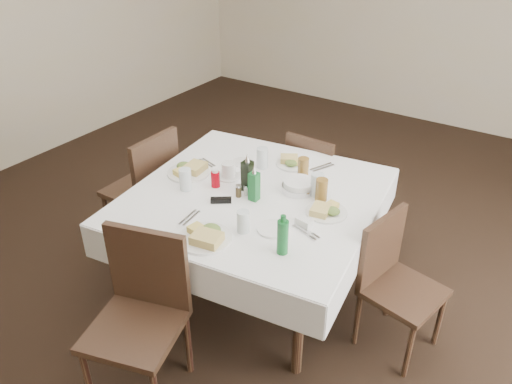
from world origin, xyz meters
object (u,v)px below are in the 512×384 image
at_px(chair_north, 314,177).
at_px(water_s, 243,222).
at_px(chair_south, 142,306).
at_px(water_w, 185,179).
at_px(ketchup_bottle, 215,178).
at_px(chair_east, 393,276).
at_px(oil_cruet_dark, 247,175).
at_px(dining_table, 254,203).
at_px(oil_cruet_green, 254,185).
at_px(water_e, 317,185).
at_px(green_bottle, 283,237).
at_px(water_n, 262,158).
at_px(coffee_mug, 229,171).
at_px(bread_basket, 299,186).
at_px(chair_west, 148,184).

height_order(chair_north, water_s, water_s).
relative_size(chair_north, chair_south, 0.89).
relative_size(water_w, ketchup_bottle, 1.15).
relative_size(chair_east, oil_cruet_dark, 3.31).
xyz_separation_m(dining_table, oil_cruet_green, (0.04, -0.06, 0.17)).
xyz_separation_m(water_e, green_bottle, (0.12, -0.62, 0.03)).
height_order(oil_cruet_green, green_bottle, oil_cruet_green).
bearing_deg(chair_north, chair_south, -91.47).
bearing_deg(water_n, chair_east, -13.60).
distance_m(water_w, ketchup_bottle, 0.19).
relative_size(dining_table, water_s, 12.90).
distance_m(chair_east, water_e, 0.70).
bearing_deg(green_bottle, chair_east, 46.00).
relative_size(water_n, ketchup_bottle, 1.17).
distance_m(chair_east, coffee_mug, 1.22).
xyz_separation_m(chair_east, oil_cruet_green, (-0.88, -0.12, 0.38)).
relative_size(chair_south, bread_basket, 4.43).
distance_m(chair_south, green_bottle, 0.81).
height_order(water_e, water_w, water_e).
relative_size(water_e, coffee_mug, 0.97).
height_order(chair_north, oil_cruet_dark, oil_cruet_dark).
bearing_deg(water_s, chair_south, -112.38).
height_order(chair_north, oil_cruet_green, oil_cruet_green).
height_order(oil_cruet_green, coffee_mug, oil_cruet_green).
bearing_deg(dining_table, chair_south, -93.92).
xyz_separation_m(chair_south, green_bottle, (0.52, 0.54, 0.32)).
bearing_deg(water_n, dining_table, -65.23).
bearing_deg(ketchup_bottle, water_w, -135.38).
distance_m(dining_table, ketchup_bottle, 0.29).
distance_m(bread_basket, coffee_mug, 0.48).
height_order(water_w, oil_cruet_green, oil_cruet_green).
bearing_deg(coffee_mug, water_s, -46.61).
height_order(chair_east, water_n, water_n).
bearing_deg(oil_cruet_dark, water_w, -147.52).
relative_size(water_e, ketchup_bottle, 1.20).
bearing_deg(chair_west, bread_basket, 9.43).
bearing_deg(bread_basket, chair_west, -170.57).
distance_m(water_w, green_bottle, 0.87).
bearing_deg(chair_south, oil_cruet_dark, 89.80).
relative_size(chair_south, ketchup_bottle, 7.67).
xyz_separation_m(bread_basket, oil_cruet_dark, (-0.27, -0.17, 0.08)).
distance_m(chair_south, oil_cruet_green, 0.96).
bearing_deg(oil_cruet_green, chair_north, 93.50).
xyz_separation_m(water_s, ketchup_bottle, (-0.43, 0.31, -0.01)).
bearing_deg(water_n, oil_cruet_green, -63.75).
distance_m(water_n, coffee_mug, 0.27).
bearing_deg(water_e, water_w, -151.34).
xyz_separation_m(ketchup_bottle, green_bottle, (0.71, -0.35, 0.04)).
bearing_deg(water_w, dining_table, 26.06).
height_order(chair_north, chair_south, chair_south).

